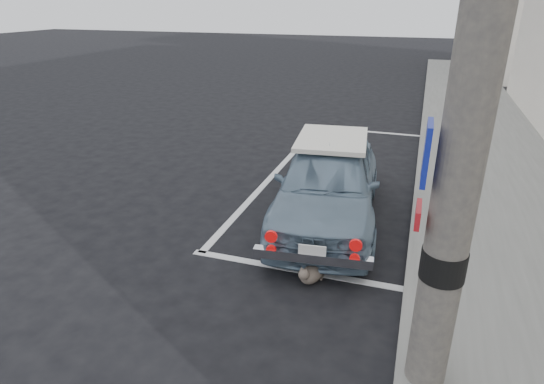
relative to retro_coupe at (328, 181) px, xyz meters
The scene contains 7 objects.
ground 1.36m from the retro_coupe, 115.48° to the right, with size 80.00×80.00×0.00m, color black.
sidewalk 2.89m from the retro_coupe, 18.89° to the left, with size 2.80×40.00×0.15m, color slate.
pline_rear 1.71m from the retro_coupe, 90.55° to the right, with size 3.00×0.12×0.01m, color silver.
pline_front 5.46m from the retro_coupe, 90.16° to the left, with size 3.00×0.12×0.01m, color silver.
pline_side 2.47m from the retro_coupe, 126.41° to the left, with size 0.12×7.00×0.01m, color silver.
retro_coupe is the anchor object (origin of this frame).
cat 1.87m from the retro_coupe, 84.24° to the right, with size 0.34×0.48×0.28m.
Camera 1 is at (1.73, -5.34, 3.23)m, focal length 30.00 mm.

